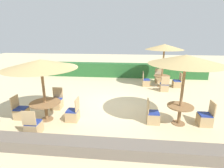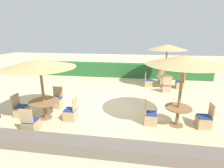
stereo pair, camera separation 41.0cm
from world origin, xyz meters
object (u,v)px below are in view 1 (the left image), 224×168
patio_chair_back_right_west (146,82)px  patio_chair_back_right_north (158,79)px  parasol_front_left (41,64)px  parasol_back_right (164,47)px  round_table_front_left (46,106)px  patio_chair_front_right_east (205,119)px  patio_chair_front_left_east (73,114)px  patio_chair_back_right_east (177,83)px  patio_chair_front_left_north (57,103)px  round_table_front_right (180,110)px  patio_chair_front_left_west (21,112)px  patio_chair_back_right_south (164,87)px  patio_chair_front_right_west (153,116)px  patio_chair_front_left_south (33,127)px  round_table_back_right (162,78)px  parasol_front_right (186,60)px

patio_chair_back_right_west → patio_chair_back_right_north: bearing=136.7°
parasol_front_left → parasol_back_right: size_ratio=1.00×
parasol_front_left → round_table_front_left: parasol_front_left is taller
parasol_back_right → patio_chair_back_right_north: bearing=92.7°
patio_chair_front_right_east → patio_chair_front_left_east: (-4.96, -0.16, 0.00)m
round_table_front_left → patio_chair_back_right_east: 7.89m
round_table_front_left → patio_chair_front_left_north: bearing=91.6°
round_table_front_right → patio_chair_front_left_west: size_ratio=1.01×
round_table_front_right → round_table_front_left: size_ratio=0.81×
patio_chair_front_left_west → patio_chair_back_right_south: same height
patio_chair_front_right_west → patio_chair_back_right_north: size_ratio=1.00×
patio_chair_back_right_east → patio_chair_front_left_west: bearing=124.2°
patio_chair_back_right_south → patio_chair_back_right_east: (0.93, 0.85, 0.00)m
parasol_front_left → round_table_front_left: size_ratio=2.29×
patio_chair_front_left_west → patio_chair_front_left_south: size_ratio=1.00×
patio_chair_front_left_north → patio_chair_back_right_west: bearing=-137.7°
patio_chair_front_left_east → round_table_front_left: bearing=91.9°
parasol_front_left → patio_chair_back_right_north: parasol_front_left is taller
patio_chair_front_left_south → patio_chair_back_right_north: bearing=53.6°
round_table_front_left → patio_chair_front_right_east: bearing=1.9°
round_table_back_right → patio_chair_back_right_east: size_ratio=1.07×
patio_chair_front_left_south → patio_chair_back_right_south: same height
round_table_front_left → patio_chair_back_right_west: size_ratio=1.24×
round_table_front_left → patio_chair_front_left_west: size_ratio=1.24×
patio_chair_front_left_north → patio_chair_back_right_north: bearing=-136.9°
patio_chair_front_left_east → patio_chair_back_right_east: 7.06m
patio_chair_front_left_east → patio_chair_back_right_north: size_ratio=1.00×
parasol_front_left → patio_chair_front_left_east: parasol_front_left is taller
patio_chair_back_right_north → patio_chair_back_right_east: 1.43m
patio_chair_front_left_east → patio_chair_back_right_west: size_ratio=1.00×
patio_chair_front_left_south → round_table_back_right: (5.20, 5.99, 0.29)m
patio_chair_front_right_east → patio_chair_back_right_north: same height
patio_chair_front_left_south → patio_chair_back_right_north: 8.68m
patio_chair_front_left_south → patio_chair_front_left_west: bearing=137.1°
round_table_front_right → parasol_front_left: bearing=-177.7°
round_table_front_right → patio_chair_front_left_south: (-5.06, -1.22, -0.28)m
patio_chair_front_right_east → patio_chair_front_left_south: same height
patio_chair_front_left_west → parasol_back_right: bearing=128.2°
patio_chair_front_left_east → patio_chair_front_left_south: (-1.02, -1.05, 0.00)m
parasol_front_right → round_table_back_right: size_ratio=2.61×
parasol_front_right → parasol_front_left: parasol_front_right is taller
patio_chair_front_left_south → patio_chair_front_left_north: bearing=91.7°
round_table_back_right → patio_chair_front_left_east: bearing=-130.2°
round_table_back_right → patio_chair_back_right_north: size_ratio=1.07×
patio_chair_front_left_north → parasol_back_right: parasol_back_right is taller
round_table_front_left → patio_chair_back_right_east: patio_chair_back_right_east is taller
parasol_back_right → round_table_back_right: (0.00, 0.00, -1.92)m
patio_chair_back_right_west → parasol_back_right: bearing=89.9°
parasol_front_left → patio_chair_back_right_east: 8.12m
patio_chair_front_left_south → patio_chair_back_right_west: size_ratio=1.00×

